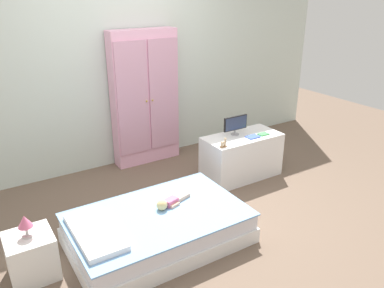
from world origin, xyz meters
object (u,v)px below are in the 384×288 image
Objects in this scene: bed at (158,228)px; nightstand at (31,256)px; table_lamp at (25,222)px; tv_monitor at (236,124)px; tv_stand at (241,156)px; rocking_horse_toy at (224,143)px; book_green at (263,134)px; wardrobe at (145,98)px; book_blue at (253,137)px; doll at (167,203)px.

bed is 1.06m from nightstand.
tv_monitor reaches higher than table_lamp.
tv_stand is at bearing -57.44° from tv_monitor.
rocking_horse_toy is at bearing 9.03° from table_lamp.
wardrobe is at bearing 130.62° from book_green.
book_green is (0.28, -0.18, -0.13)m from tv_monitor.
table_lamp reaches higher than bed.
book_green is at bearing 17.59° from bed.
book_green is at bearing 4.92° from rocking_horse_toy.
table_lamp is 2.77m from book_green.
rocking_horse_toy is (2.12, 0.34, 0.39)m from nightstand.
tv_monitor reaches higher than book_green.
book_blue is 0.16m from book_green.
book_green is (1.56, 0.47, 0.20)m from doll.
wardrobe is 11.10× the size of book_blue.
bed is at bearing -7.97° from table_lamp.
nightstand is at bearing 175.92° from doll.
rocking_horse_toy reaches higher than doll.
wardrobe is at bearing 125.86° from tv_monitor.
doll is 1.04× the size of nightstand.
rocking_horse_toy is at bearing -175.08° from book_green.
book_blue is (0.12, -0.18, -0.13)m from tv_monitor.
tv_monitor is 0.42m from rocking_horse_toy.
table_lamp is 2.61m from book_blue.
book_blue is at bearing -54.48° from wardrobe.
wardrobe is 16.14× the size of rocking_horse_toy.
nightstand is 0.31m from table_lamp.
tv_stand is 0.37m from book_green.
bed is 4.16× the size of nightstand.
nightstand reaches higher than bed.
rocking_horse_toy is (2.12, 0.34, 0.08)m from table_lamp.
bed is at bearing -155.70° from rocking_horse_toy.
table_lamp is 2.36m from wardrobe.
bed is at bearing -7.97° from nightstand.
tv_monitor is at bearing -54.14° from wardrobe.
doll is (0.13, 0.06, 0.19)m from bed.
bed is at bearing -160.65° from book_blue.
tv_monitor reaches higher than doll.
wardrobe reaches higher than table_lamp.
nightstand is at bearing -138.98° from wardrobe.
rocking_horse_toy is (1.07, 0.48, 0.43)m from bed.
rocking_horse_toy is at bearing -145.48° from tv_monitor.
doll is 1.49m from book_blue.
tv_monitor is 0.36m from book_green.
wardrobe reaches higher than tv_stand.
table_lamp is at bearing -166.94° from tv_monitor.
wardrobe is at bearing 41.02° from nightstand.
bed is 1.96m from wardrobe.
tv_stand reaches higher than nightstand.
table_lamp is 1.21× the size of book_blue.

